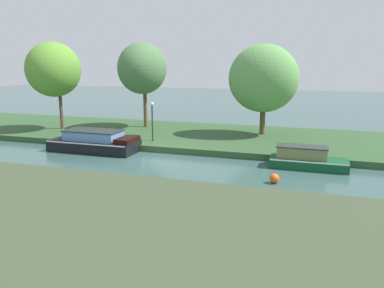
{
  "coord_description": "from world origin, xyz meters",
  "views": [
    {
      "loc": [
        9.18,
        -19.69,
        5.65
      ],
      "look_at": [
        2.44,
        1.2,
        0.9
      ],
      "focal_mm": 35.81,
      "sensor_mm": 36.0,
      "label": 1
    }
  ],
  "objects_px": {
    "black_narrowboat": "(95,142)",
    "willow_tree_centre": "(142,68)",
    "willow_tree_left": "(53,70)",
    "channel_buoy": "(274,178)",
    "mooring_post_near": "(83,134)",
    "willow_tree_right": "(263,79)",
    "forest_barge": "(306,159)",
    "lamp_post": "(152,116)"
  },
  "relations": [
    {
      "from": "willow_tree_left",
      "to": "mooring_post_near",
      "type": "xyz_separation_m",
      "value": [
        3.93,
        -2.48,
        -4.29
      ]
    },
    {
      "from": "forest_barge",
      "to": "black_narrowboat",
      "type": "distance_m",
      "value": 13.0
    },
    {
      "from": "black_narrowboat",
      "to": "willow_tree_right",
      "type": "height_order",
      "value": "willow_tree_right"
    },
    {
      "from": "willow_tree_right",
      "to": "channel_buoy",
      "type": "distance_m",
      "value": 10.98
    },
    {
      "from": "willow_tree_right",
      "to": "lamp_post",
      "type": "relative_size",
      "value": 2.47
    },
    {
      "from": "black_narrowboat",
      "to": "mooring_post_near",
      "type": "relative_size",
      "value": 8.31
    },
    {
      "from": "black_narrowboat",
      "to": "willow_tree_centre",
      "type": "relative_size",
      "value": 0.84
    },
    {
      "from": "willow_tree_left",
      "to": "willow_tree_right",
      "type": "relative_size",
      "value": 1.04
    },
    {
      "from": "willow_tree_centre",
      "to": "willow_tree_right",
      "type": "height_order",
      "value": "willow_tree_centre"
    },
    {
      "from": "willow_tree_right",
      "to": "channel_buoy",
      "type": "relative_size",
      "value": 13.62
    },
    {
      "from": "black_narrowboat",
      "to": "willow_tree_centre",
      "type": "xyz_separation_m",
      "value": [
        0.15,
        7.08,
        4.52
      ]
    },
    {
      "from": "lamp_post",
      "to": "mooring_post_near",
      "type": "height_order",
      "value": "lamp_post"
    },
    {
      "from": "channel_buoy",
      "to": "black_narrowboat",
      "type": "bearing_deg",
      "value": 164.59
    },
    {
      "from": "lamp_post",
      "to": "channel_buoy",
      "type": "distance_m",
      "value": 10.48
    },
    {
      "from": "black_narrowboat",
      "to": "willow_tree_right",
      "type": "relative_size",
      "value": 0.88
    },
    {
      "from": "lamp_post",
      "to": "willow_tree_centre",
      "type": "bearing_deg",
      "value": 120.99
    },
    {
      "from": "willow_tree_left",
      "to": "forest_barge",
      "type": "bearing_deg",
      "value": -12.1
    },
    {
      "from": "willow_tree_centre",
      "to": "mooring_post_near",
      "type": "xyz_separation_m",
      "value": [
        -2.07,
        -5.52,
        -4.37
      ]
    },
    {
      "from": "willow_tree_left",
      "to": "channel_buoy",
      "type": "bearing_deg",
      "value": -22.51
    },
    {
      "from": "willow_tree_centre",
      "to": "willow_tree_right",
      "type": "bearing_deg",
      "value": -2.13
    },
    {
      "from": "willow_tree_left",
      "to": "channel_buoy",
      "type": "relative_size",
      "value": 14.14
    },
    {
      "from": "forest_barge",
      "to": "lamp_post",
      "type": "height_order",
      "value": "lamp_post"
    },
    {
      "from": "forest_barge",
      "to": "channel_buoy",
      "type": "bearing_deg",
      "value": -112.76
    },
    {
      "from": "forest_barge",
      "to": "willow_tree_right",
      "type": "relative_size",
      "value": 0.63
    },
    {
      "from": "willow_tree_left",
      "to": "willow_tree_right",
      "type": "distance_m",
      "value": 15.75
    },
    {
      "from": "willow_tree_right",
      "to": "mooring_post_near",
      "type": "xyz_separation_m",
      "value": [
        -11.58,
        -5.16,
        -3.72
      ]
    },
    {
      "from": "mooring_post_near",
      "to": "forest_barge",
      "type": "bearing_deg",
      "value": -5.97
    },
    {
      "from": "lamp_post",
      "to": "black_narrowboat",
      "type": "bearing_deg",
      "value": -141.46
    },
    {
      "from": "willow_tree_left",
      "to": "willow_tree_right",
      "type": "height_order",
      "value": "willow_tree_left"
    },
    {
      "from": "mooring_post_near",
      "to": "black_narrowboat",
      "type": "bearing_deg",
      "value": -39.03
    },
    {
      "from": "lamp_post",
      "to": "channel_buoy",
      "type": "relative_size",
      "value": 5.52
    },
    {
      "from": "willow_tree_right",
      "to": "black_narrowboat",
      "type": "bearing_deg",
      "value": -145.15
    },
    {
      "from": "channel_buoy",
      "to": "willow_tree_left",
      "type": "bearing_deg",
      "value": 157.49
    },
    {
      "from": "willow_tree_centre",
      "to": "channel_buoy",
      "type": "bearing_deg",
      "value": -41.8
    },
    {
      "from": "forest_barge",
      "to": "willow_tree_centre",
      "type": "relative_size",
      "value": 0.6
    },
    {
      "from": "forest_barge",
      "to": "black_narrowboat",
      "type": "xyz_separation_m",
      "value": [
        -13.0,
        0.0,
        0.09
      ]
    },
    {
      "from": "lamp_post",
      "to": "forest_barge",
      "type": "bearing_deg",
      "value": -13.29
    },
    {
      "from": "willow_tree_centre",
      "to": "channel_buoy",
      "type": "height_order",
      "value": "willow_tree_centre"
    },
    {
      "from": "black_narrowboat",
      "to": "channel_buoy",
      "type": "height_order",
      "value": "black_narrowboat"
    },
    {
      "from": "black_narrowboat",
      "to": "willow_tree_left",
      "type": "distance_m",
      "value": 8.39
    },
    {
      "from": "willow_tree_right",
      "to": "forest_barge",
      "type": "bearing_deg",
      "value": -63.56
    },
    {
      "from": "willow_tree_right",
      "to": "channel_buoy",
      "type": "bearing_deg",
      "value": -78.64
    }
  ]
}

